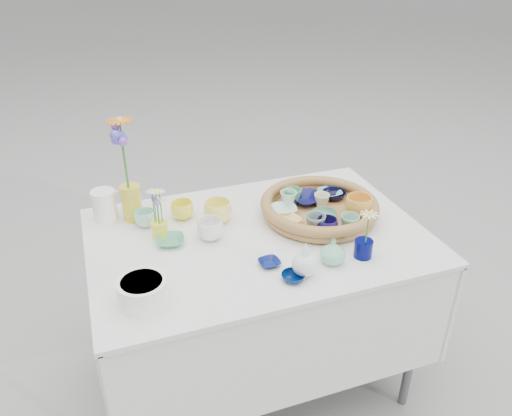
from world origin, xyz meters
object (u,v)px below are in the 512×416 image
object	(u,v)px
display_table	(257,377)
tall_vase_yellow	(132,203)
bud_vase_seafoam	(333,251)
wicker_tray	(319,208)

from	to	relation	value
display_table	tall_vase_yellow	world-z (taller)	tall_vase_yellow
bud_vase_seafoam	display_table	bearing A→B (deg)	125.01
display_table	tall_vase_yellow	bearing A→B (deg)	147.11
bud_vase_seafoam	wicker_tray	bearing A→B (deg)	72.40
display_table	tall_vase_yellow	size ratio (longest dim) A/B	8.59
tall_vase_yellow	bud_vase_seafoam	bearing A→B (deg)	-41.31
display_table	wicker_tray	world-z (taller)	wicker_tray
wicker_tray	bud_vase_seafoam	world-z (taller)	bud_vase_seafoam
bud_vase_seafoam	tall_vase_yellow	world-z (taller)	tall_vase_yellow
bud_vase_seafoam	tall_vase_yellow	distance (m)	0.81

